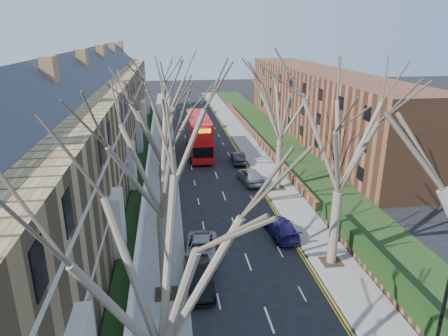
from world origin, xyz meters
name	(u,v)px	position (x,y,z in m)	size (l,w,h in m)	color
pavement_left	(163,148)	(-6.00, 39.00, 0.06)	(3.00, 102.00, 0.12)	slate
pavement_right	(248,144)	(6.00, 39.00, 0.06)	(3.00, 102.00, 0.12)	slate
terrace_left	(92,123)	(-13.65, 31.00, 5.53)	(9.70, 78.00, 13.60)	olive
flats_right	(317,103)	(17.46, 43.00, 4.98)	(13.97, 54.00, 10.00)	brown
wall_hedge_right	(409,302)	(7.70, 2.00, 1.12)	(0.70, 24.00, 1.80)	brown
front_wall_left	(148,162)	(-7.65, 31.00, 0.62)	(0.30, 78.00, 1.00)	white
grass_verge_right	(278,143)	(10.50, 39.00, 0.15)	(6.00, 102.00, 0.06)	#1D3112
lamp_post	(440,324)	(5.00, -3.50, 4.57)	(0.18, 0.50, 8.11)	black
tree_left_near	(155,253)	(-5.70, -4.00, 8.93)	(9.80, 9.80, 13.73)	brown
tree_left_mid	(158,145)	(-5.70, 6.00, 9.56)	(10.50, 10.50, 14.71)	brown
tree_left_far	(160,115)	(-5.70, 16.00, 9.24)	(10.15, 10.15, 14.22)	brown
tree_left_dist	(161,89)	(-5.70, 28.00, 9.56)	(10.50, 10.50, 14.71)	brown
tree_right_mid	(344,130)	(5.70, 8.00, 9.56)	(10.50, 10.50, 14.71)	brown
tree_right_far	(282,99)	(5.70, 22.00, 9.24)	(10.15, 10.15, 14.22)	brown
double_decker_bus	(199,136)	(-1.21, 35.69, 2.41)	(2.99, 11.75, 4.88)	red
car_left_mid	(199,278)	(-3.62, 6.52, 0.74)	(1.56, 4.46, 1.47)	black
car_left_far	(201,250)	(-3.21, 9.97, 0.69)	(2.28, 4.94, 1.37)	#9A9A9F
car_right_near	(281,227)	(3.31, 12.49, 0.68)	(1.91, 4.71, 1.37)	#1E1753
car_right_mid	(250,176)	(3.27, 24.19, 0.81)	(1.90, 4.73, 1.61)	gray
car_right_far	(238,158)	(3.17, 31.00, 0.69)	(1.46, 4.19, 1.38)	black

